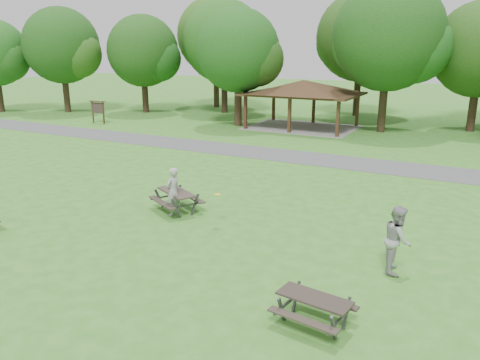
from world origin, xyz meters
name	(u,v)px	position (x,y,z in m)	size (l,w,h in m)	color
ground	(156,244)	(0.00, 0.00, 0.00)	(160.00, 160.00, 0.00)	#347722
asphalt_path	(305,158)	(0.00, 14.00, 0.01)	(120.00, 3.20, 0.02)	#4B4A4D
pavilion	(303,89)	(-4.00, 24.00, 3.06)	(8.60, 7.01, 3.76)	#361C13
notice_board	(98,108)	(-20.00, 18.00, 1.31)	(1.60, 0.30, 1.88)	#3D2716
tree_row_a	(63,48)	(-27.91, 22.03, 6.15)	(7.56, 7.20, 9.97)	black
tree_row_b	(144,53)	(-20.92, 25.53, 5.67)	(7.14, 6.80, 9.28)	black
tree_row_c	(225,44)	(-13.90, 29.03, 6.54)	(8.19, 7.80, 10.67)	black
tree_row_d	(239,53)	(-8.92, 22.53, 5.77)	(6.93, 6.60, 9.27)	#301E15
tree_row_e	(390,39)	(2.10, 25.03, 6.78)	(8.40, 8.00, 11.02)	black
tree_deep_a	(217,38)	(-16.90, 32.53, 7.13)	(8.40, 8.00, 11.38)	#322416
tree_deep_b	(362,40)	(-1.90, 33.03, 6.89)	(8.40, 8.00, 11.13)	black
picnic_table_middle	(177,196)	(-1.25, 2.96, 0.61)	(2.40, 2.24, 0.83)	#312923
picnic_table_far	(314,304)	(6.12, -2.01, 0.54)	(1.85, 1.56, 0.74)	black
frisbee_in_flight	(218,194)	(1.00, 2.32, 1.19)	(0.27, 0.27, 0.02)	yellow
frisbee_thrower	(173,192)	(-1.10, 2.54, 0.93)	(0.68, 0.45, 1.86)	#A1A1A4
frisbee_catcher	(398,239)	(7.28, 1.66, 0.98)	(0.95, 0.74, 1.96)	#9A9A9C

